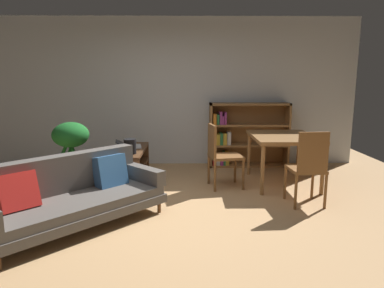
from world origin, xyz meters
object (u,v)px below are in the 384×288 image
object	(u,v)px
bookshelf	(243,136)
dining_table	(283,140)
potted_floor_plant	(71,143)
dining_chair_far	(220,153)
dining_chair_near	(308,165)
media_console	(133,166)
desk_speaker	(130,146)
open_laptop	(130,145)
fabric_couch	(71,194)

from	to	relation	value
bookshelf	dining_table	bearing A→B (deg)	-70.26
potted_floor_plant	dining_chair_far	bearing A→B (deg)	-5.44
bookshelf	potted_floor_plant	bearing A→B (deg)	-158.00
dining_table	bookshelf	world-z (taller)	bookshelf
dining_chair_near	bookshelf	size ratio (longest dim) A/B	0.67
media_console	desk_speaker	distance (m)	0.51
dining_chair_near	dining_chair_far	world-z (taller)	dining_chair_near
media_console	dining_chair_far	bearing A→B (deg)	-10.65
dining_table	bookshelf	bearing A→B (deg)	109.74
desk_speaker	dining_table	bearing A→B (deg)	6.46
potted_floor_plant	bookshelf	xyz separation A→B (m)	(2.80, 1.13, -0.08)
potted_floor_plant	dining_table	bearing A→B (deg)	-0.83
open_laptop	dining_chair_far	world-z (taller)	dining_chair_far
open_laptop	desk_speaker	distance (m)	0.51
media_console	dining_chair_near	xyz separation A→B (m)	(2.36, -1.05, 0.27)
potted_floor_plant	bookshelf	size ratio (longest dim) A/B	0.66
media_console	bookshelf	bearing A→B (deg)	30.25
fabric_couch	dining_chair_far	distance (m)	2.22
potted_floor_plant	dining_chair_near	world-z (taller)	dining_chair_near
fabric_couch	open_laptop	world-z (taller)	fabric_couch
desk_speaker	dining_chair_far	world-z (taller)	dining_chair_far
open_laptop	desk_speaker	bearing A→B (deg)	-80.02
dining_chair_far	fabric_couch	bearing A→B (deg)	-143.07
potted_floor_plant	dining_chair_near	size ratio (longest dim) A/B	0.99
open_laptop	potted_floor_plant	world-z (taller)	potted_floor_plant
fabric_couch	bookshelf	bearing A→B (deg)	49.15
potted_floor_plant	bookshelf	world-z (taller)	bookshelf
fabric_couch	dining_table	world-z (taller)	dining_table
open_laptop	dining_chair_far	xyz separation A→B (m)	(1.40, -0.41, -0.03)
dining_table	dining_chair_far	xyz separation A→B (m)	(-0.97, -0.17, -0.15)
dining_chair_near	open_laptop	bearing A→B (deg)	153.52
media_console	bookshelf	xyz separation A→B (m)	(1.88, 1.09, 0.30)
desk_speaker	bookshelf	size ratio (longest dim) A/B	0.15
fabric_couch	potted_floor_plant	distance (m)	1.64
open_laptop	dining_chair_near	distance (m)	2.71
dining_table	fabric_couch	bearing A→B (deg)	-151.32
dining_table	dining_chair_far	bearing A→B (deg)	-170.17
media_console	fabric_couch	bearing A→B (deg)	-105.38
dining_chair_far	dining_table	bearing A→B (deg)	9.83
potted_floor_plant	dining_table	world-z (taller)	potted_floor_plant
dining_chair_far	bookshelf	bearing A→B (deg)	67.96
open_laptop	bookshelf	distance (m)	2.15
media_console	desk_speaker	size ratio (longest dim) A/B	5.72
media_console	open_laptop	distance (m)	0.34
media_console	desk_speaker	bearing A→B (deg)	-86.37
media_console	dining_table	size ratio (longest dim) A/B	1.04
open_laptop	bookshelf	size ratio (longest dim) A/B	0.31
media_console	dining_table	distance (m)	2.34
desk_speaker	dining_chair_far	size ratio (longest dim) A/B	0.23
open_laptop	dining_table	world-z (taller)	dining_table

